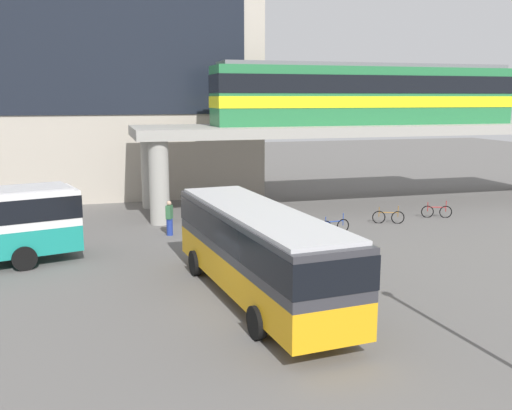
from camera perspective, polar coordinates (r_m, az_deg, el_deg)
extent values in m
plane|color=#605E5B|center=(28.87, -6.26, -3.39)|extent=(120.00, 120.00, 0.00)
cube|color=#B2A899|center=(44.41, -20.72, 14.93)|extent=(29.94, 10.22, 21.64)
cube|color=black|center=(39.41, -21.44, 17.11)|extent=(26.94, 0.10, 12.12)
cube|color=#9E9B93|center=(38.54, 11.38, 7.39)|extent=(30.66, 6.66, 0.60)
cylinder|color=#9E9B93|center=(32.24, -9.57, 2.19)|extent=(1.10, 1.10, 4.64)
cylinder|color=#9E9B93|center=(37.22, -10.45, 3.27)|extent=(1.10, 1.10, 4.64)
cube|color=#26723F|center=(38.28, 10.87, 10.54)|extent=(19.96, 2.90, 3.60)
cube|color=yellow|center=(38.28, 10.85, 10.00)|extent=(20.02, 2.96, 0.70)
cube|color=black|center=(38.29, 10.91, 11.62)|extent=(20.02, 2.96, 1.10)
cube|color=slate|center=(38.33, 10.97, 13.41)|extent=(19.16, 2.61, 0.24)
cube|color=orange|center=(20.03, 0.13, -6.52)|extent=(3.59, 11.20, 1.10)
cube|color=#333338|center=(19.69, 0.13, -2.90)|extent=(3.59, 11.20, 1.50)
cube|color=black|center=(19.67, 0.13, -2.68)|extent=(3.64, 11.24, 0.96)
cube|color=silver|center=(19.51, 0.13, -0.58)|extent=(3.41, 10.64, 0.12)
cylinder|color=black|center=(23.01, -6.05, -5.73)|extent=(0.38, 1.02, 1.00)
cylinder|color=black|center=(23.77, -0.22, -5.14)|extent=(0.38, 1.02, 1.00)
cylinder|color=black|center=(17.08, 0.06, -11.56)|extent=(0.38, 1.02, 1.00)
cylinder|color=black|center=(18.09, 7.57, -10.37)|extent=(0.38, 1.02, 1.00)
cylinder|color=black|center=(25.34, -21.96, -4.93)|extent=(1.04, 0.53, 1.00)
cylinder|color=black|center=(27.74, -22.78, -3.68)|extent=(1.04, 0.53, 1.00)
torus|color=black|center=(33.15, 13.86, -1.22)|extent=(0.71, 0.31, 0.74)
torus|color=black|center=(32.99, 12.06, -1.20)|extent=(0.71, 0.31, 0.74)
cylinder|color=#996626|center=(33.01, 12.98, -0.73)|extent=(1.00, 0.41, 0.05)
cylinder|color=#996626|center=(32.93, 12.08, -0.68)|extent=(0.04, 0.04, 0.55)
cylinder|color=#996626|center=(33.08, 13.89, -0.62)|extent=(0.04, 0.04, 0.65)
torus|color=black|center=(35.53, 18.26, -0.66)|extent=(0.72, 0.31, 0.74)
torus|color=black|center=(35.29, 16.61, -0.65)|extent=(0.72, 0.31, 0.74)
cylinder|color=#B21E1E|center=(35.35, 17.46, -0.21)|extent=(1.00, 0.41, 0.05)
cylinder|color=#B21E1E|center=(35.23, 16.63, -0.17)|extent=(0.04, 0.04, 0.55)
cylinder|color=#B21E1E|center=(35.47, 18.30, -0.11)|extent=(0.04, 0.04, 0.65)
torus|color=black|center=(30.81, 2.26, -1.80)|extent=(0.74, 0.18, 0.74)
torus|color=black|center=(30.67, 0.32, -1.84)|extent=(0.74, 0.18, 0.74)
cylinder|color=orange|center=(30.68, 1.29, -1.31)|extent=(1.04, 0.23, 0.05)
cylinder|color=orange|center=(30.61, 0.32, -1.30)|extent=(0.04, 0.04, 0.55)
cylinder|color=orange|center=(30.73, 2.26, -1.16)|extent=(0.04, 0.04, 0.65)
torus|color=black|center=(31.58, -0.43, -1.48)|extent=(0.73, 0.26, 0.74)
torus|color=black|center=(31.61, -2.34, -1.48)|extent=(0.73, 0.26, 0.74)
cylinder|color=#1E7F33|center=(31.53, -1.39, -0.98)|extent=(1.02, 0.34, 0.05)
cylinder|color=#1E7F33|center=(31.55, -2.34, -0.95)|extent=(0.04, 0.04, 0.55)
cylinder|color=#1E7F33|center=(31.51, -0.44, -0.86)|extent=(0.04, 0.04, 0.65)
torus|color=black|center=(30.46, 8.60, -2.05)|extent=(0.74, 0.16, 0.74)
torus|color=black|center=(29.93, 6.90, -2.24)|extent=(0.74, 0.16, 0.74)
cylinder|color=#1E3FA5|center=(30.13, 7.77, -1.62)|extent=(1.05, 0.19, 0.05)
cylinder|color=#1E3FA5|center=(29.86, 6.91, -1.68)|extent=(0.04, 0.04, 0.55)
cylinder|color=#1E3FA5|center=(30.39, 8.62, -1.41)|extent=(0.04, 0.04, 0.65)
cylinder|color=navy|center=(29.77, -8.54, -2.16)|extent=(0.32, 0.32, 0.87)
cube|color=#33663F|center=(29.61, -8.58, -0.69)|extent=(0.42, 0.48, 0.69)
sphere|color=tan|center=(29.52, -8.61, 0.19)|extent=(0.24, 0.24, 0.24)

